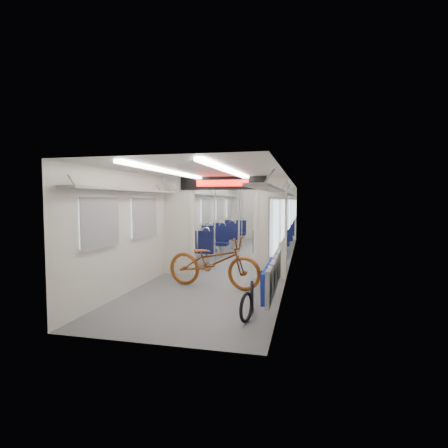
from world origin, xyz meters
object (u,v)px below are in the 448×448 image
flip_bench (273,275)px  stanchion_near_right (239,225)px  seat_bay_near_left (207,243)px  bicycle (214,262)px  seat_bay_far_left (231,233)px  stanchion_far_right (260,218)px  stanchion_far_left (242,218)px  bike_hoop_a (246,309)px  seat_bay_near_right (273,243)px  bike_hoop_c (262,286)px  stanchion_near_left (215,225)px  bike_hoop_b (252,297)px  seat_bay_far_right (281,231)px

flip_bench → stanchion_near_right: (-1.09, 2.86, 0.57)m
seat_bay_near_left → bicycle: bearing=-71.7°
seat_bay_far_left → stanchion_far_right: bearing=-44.5°
flip_bench → stanchion_far_left: bearing=104.6°
bike_hoop_a → stanchion_near_right: bearing=102.5°
stanchion_far_left → seat_bay_near_right: bearing=-54.5°
seat_bay_far_left → bike_hoop_c: bearing=-73.4°
bike_hoop_a → seat_bay_near_right: seat_bay_near_right is taller
stanchion_near_left → stanchion_far_left: same height
bike_hoop_b → stanchion_far_right: (-0.67, 6.32, 0.93)m
bike_hoop_b → flip_bench: bearing=19.2°
seat_bay_far_right → stanchion_near_left: 5.11m
flip_bench → stanchion_far_left: stanchion_far_left is taller
bicycle → bike_hoop_b: size_ratio=4.11×
stanchion_near_left → stanchion_near_right: 0.62m
bike_hoop_a → seat_bay_far_right: seat_bay_far_right is taller
seat_bay_far_right → stanchion_far_left: size_ratio=1.01×
bike_hoop_c → stanchion_near_left: stanchion_near_left is taller
flip_bench → bike_hoop_a: bearing=-115.7°
stanchion_near_right → bike_hoop_b: bearing=-75.3°
flip_bench → stanchion_near_left: (-1.71, 2.88, 0.57)m
seat_bay_far_left → bicycle: bearing=-81.0°
bike_hoop_c → stanchion_far_right: (-0.74, 5.56, 0.92)m
stanchion_near_right → stanchion_far_right: same height
seat_bay_near_left → stanchion_near_right: stanchion_near_right is taller
seat_bay_near_left → stanchion_near_right: 1.89m
flip_bench → stanchion_far_right: 6.32m
bike_hoop_b → stanchion_far_left: bearing=101.7°
bicycle → bike_hoop_a: bearing=-143.6°
bicycle → stanchion_near_right: bearing=1.6°
stanchion_near_right → stanchion_near_left: bearing=178.6°
flip_bench → bike_hoop_b: bearing=-160.8°
bicycle → seat_bay_near_right: seat_bay_near_right is taller
flip_bench → stanchion_far_right: stanchion_far_right is taller
seat_bay_near_right → stanchion_far_left: 2.21m
seat_bay_near_left → seat_bay_far_right: (1.87, 3.59, 0.05)m
bicycle → flip_bench: 1.77m
bike_hoop_a → bike_hoop_c: size_ratio=0.88×
seat_bay_far_left → seat_bay_far_right: seat_bay_far_right is taller
seat_bay_near_left → seat_bay_near_right: size_ratio=1.00×
flip_bench → stanchion_near_left: size_ratio=0.91×
bicycle → seat_bay_far_right: 6.64m
stanchion_near_left → seat_bay_far_left: bearing=97.1°
bike_hoop_b → seat_bay_near_left: size_ratio=0.25×
seat_bay_near_left → seat_bay_far_right: size_ratio=0.84×
bike_hoop_c → stanchion_near_right: (-0.84, 2.21, 0.92)m
bike_hoop_b → bike_hoop_c: size_ratio=0.96×
seat_bay_far_left → stanchion_near_left: (0.58, -4.61, 0.63)m
bike_hoop_a → stanchion_far_left: stanchion_far_left is taller
bike_hoop_c → seat_bay_far_left: (-2.04, 6.83, 0.30)m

